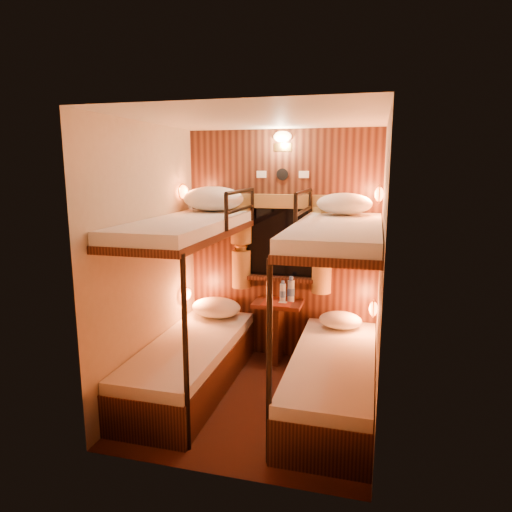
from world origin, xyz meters
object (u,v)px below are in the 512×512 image
(table, at_px, (278,323))
(bottle_right, at_px, (291,291))
(bunk_left, at_px, (190,330))
(bottle_left, at_px, (283,293))
(bunk_right, at_px, (334,344))

(table, bearing_deg, bottle_right, 23.44)
(bunk_left, distance_m, bottle_right, 1.16)
(bunk_left, bearing_deg, bottle_right, 47.20)
(bottle_left, bearing_deg, bunk_left, -131.11)
(bunk_left, relative_size, bottle_left, 8.38)
(bottle_right, bearing_deg, table, -156.56)
(bunk_left, height_order, bunk_right, same)
(bunk_left, bearing_deg, bottle_left, 48.89)
(bunk_left, distance_m, table, 1.02)
(bottle_left, bearing_deg, table, -161.96)
(bunk_right, relative_size, bottle_right, 7.13)
(table, bearing_deg, bunk_left, -129.67)
(bunk_left, height_order, table, bunk_left)
(bunk_right, bearing_deg, table, 129.67)
(bottle_left, distance_m, bottle_right, 0.09)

